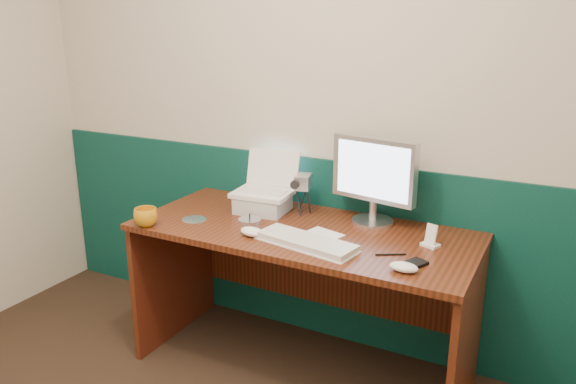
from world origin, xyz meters
The scene contains 18 objects.
back_wall centered at (0.00, 1.75, 1.25)m, with size 3.50×0.04×2.50m, color beige.
wainscot centered at (0.00, 1.74, 0.50)m, with size 3.48×0.02×1.00m, color #072F2F.
desk centered at (0.11, 1.38, 0.38)m, with size 1.60×0.70×0.75m, color #331B09.
laptop_riser centered at (-0.18, 1.51, 0.79)m, with size 0.25×0.21×0.09m, color silver.
laptop centered at (-0.18, 1.51, 0.95)m, with size 0.28×0.22×0.24m, color white, non-canonical shape.
monitor centered at (0.38, 1.60, 0.96)m, with size 0.42×0.12×0.42m, color silver, non-canonical shape.
keyboard centered at (0.22, 1.20, 0.76)m, with size 0.45×0.15×0.03m, color silver.
mouse_right centered at (0.67, 1.14, 0.77)m, with size 0.11×0.07×0.04m, color white.
mouse_left centered at (-0.05, 1.19, 0.77)m, with size 0.12×0.07×0.04m, color white.
mug centered at (-0.56, 1.07, 0.79)m, with size 0.11×0.11×0.09m, color orange.
camcorder centered at (0.02, 1.58, 0.84)m, with size 0.08×0.12×0.18m, color #B8B8BD, non-canonical shape.
cd_spindle centered at (-0.14, 1.33, 0.76)m, with size 0.11×0.11×0.02m, color silver.
cd_loose_a centered at (-0.41, 1.25, 0.75)m, with size 0.12×0.12×0.00m, color #B4BBC5.
pen centered at (0.57, 1.27, 0.75)m, with size 0.01×0.01×0.13m, color black.
papers centered at (0.23, 1.36, 0.75)m, with size 0.17×0.11×0.00m, color white.
dock centered at (0.70, 1.44, 0.76)m, with size 0.07×0.05×0.01m, color white.
music_player centered at (0.70, 1.44, 0.81)m, with size 0.05×0.01×0.09m, color white.
pda centered at (0.69, 1.21, 0.76)m, with size 0.07×0.11×0.01m, color black.
Camera 1 is at (1.19, -0.83, 1.68)m, focal length 35.00 mm.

